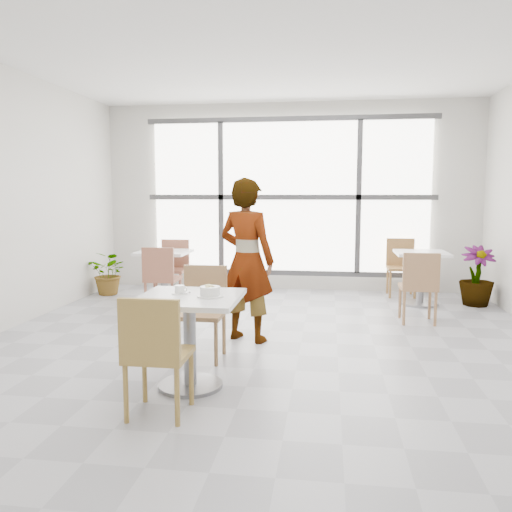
# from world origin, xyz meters

# --- Properties ---
(floor) EXTENTS (7.00, 7.00, 0.00)m
(floor) POSITION_xyz_m (0.00, 0.00, 0.00)
(floor) COLOR #9E9EA5
(floor) RESTS_ON ground
(ceiling) EXTENTS (7.00, 7.00, 0.00)m
(ceiling) POSITION_xyz_m (0.00, 0.00, 3.00)
(ceiling) COLOR white
(ceiling) RESTS_ON ground
(wall_back) EXTENTS (6.00, 0.00, 6.00)m
(wall_back) POSITION_xyz_m (0.00, 3.50, 1.50)
(wall_back) COLOR silver
(wall_back) RESTS_ON ground
(wall_front) EXTENTS (6.00, 0.00, 6.00)m
(wall_front) POSITION_xyz_m (0.00, -3.50, 1.50)
(wall_front) COLOR silver
(wall_front) RESTS_ON ground
(window) EXTENTS (4.60, 0.07, 2.52)m
(window) POSITION_xyz_m (0.00, 3.44, 1.50)
(window) COLOR white
(window) RESTS_ON ground
(main_table) EXTENTS (0.80, 0.80, 0.75)m
(main_table) POSITION_xyz_m (-0.45, -0.94, 0.52)
(main_table) COLOR silver
(main_table) RESTS_ON ground
(chair_near) EXTENTS (0.42, 0.42, 0.87)m
(chair_near) POSITION_xyz_m (-0.52, -1.54, 0.50)
(chair_near) COLOR #A3803E
(chair_near) RESTS_ON ground
(chair_far) EXTENTS (0.42, 0.42, 0.87)m
(chair_far) POSITION_xyz_m (-0.53, -0.15, 0.50)
(chair_far) COLOR #9D744A
(chair_far) RESTS_ON ground
(oatmeal_bowl) EXTENTS (0.21, 0.21, 0.10)m
(oatmeal_bowl) POSITION_xyz_m (-0.27, -0.95, 0.79)
(oatmeal_bowl) COLOR white
(oatmeal_bowl) RESTS_ON main_table
(coffee_cup) EXTENTS (0.16, 0.13, 0.07)m
(coffee_cup) POSITION_xyz_m (-0.54, -0.86, 0.78)
(coffee_cup) COLOR white
(coffee_cup) RESTS_ON main_table
(person) EXTENTS (0.74, 0.62, 1.72)m
(person) POSITION_xyz_m (-0.21, 0.46, 0.86)
(person) COLOR black
(person) RESTS_ON ground
(bg_table_left) EXTENTS (0.70, 0.70, 0.75)m
(bg_table_left) POSITION_xyz_m (-1.67, 2.14, 0.49)
(bg_table_left) COLOR white
(bg_table_left) RESTS_ON ground
(bg_table_right) EXTENTS (0.70, 0.70, 0.75)m
(bg_table_right) POSITION_xyz_m (1.93, 2.55, 0.49)
(bg_table_right) COLOR white
(bg_table_right) RESTS_ON ground
(bg_chair_left_near) EXTENTS (0.42, 0.42, 0.87)m
(bg_chair_left_near) POSITION_xyz_m (-1.53, 1.58, 0.50)
(bg_chair_left_near) COLOR #A16149
(bg_chair_left_near) RESTS_ON ground
(bg_chair_left_far) EXTENTS (0.42, 0.42, 0.87)m
(bg_chair_left_far) POSITION_xyz_m (-1.65, 2.52, 0.50)
(bg_chair_left_far) COLOR #A26149
(bg_chair_left_far) RESTS_ON ground
(bg_chair_right_near) EXTENTS (0.42, 0.42, 0.87)m
(bg_chair_right_near) POSITION_xyz_m (1.72, 1.43, 0.50)
(bg_chair_right_near) COLOR #A3744D
(bg_chair_right_near) RESTS_ON ground
(bg_chair_right_far) EXTENTS (0.42, 0.42, 0.87)m
(bg_chair_right_far) POSITION_xyz_m (1.75, 3.21, 0.50)
(bg_chair_right_far) COLOR #9F6F3C
(bg_chair_right_far) RESTS_ON ground
(plant_left) EXTENTS (0.68, 0.61, 0.67)m
(plant_left) POSITION_xyz_m (-2.70, 2.62, 0.34)
(plant_left) COLOR #4F8D4D
(plant_left) RESTS_ON ground
(plant_right) EXTENTS (0.50, 0.50, 0.84)m
(plant_right) POSITION_xyz_m (2.70, 2.60, 0.42)
(plant_right) COLOR #46763B
(plant_right) RESTS_ON ground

